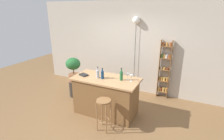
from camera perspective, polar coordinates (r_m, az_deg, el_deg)
name	(u,v)px	position (r m, az deg, el deg)	size (l,w,h in m)	color
ground	(101,118)	(4.47, -3.72, -15.41)	(12.00, 12.00, 0.00)	brown
back_wall	(130,47)	(5.59, 5.71, 7.29)	(6.40, 0.10, 2.80)	#BCB2A3
kitchen_counter	(106,96)	(4.45, -1.97, -8.36)	(1.63, 0.79, 0.95)	brown
bar_stool	(104,108)	(3.84, -2.69, -12.29)	(0.31, 0.31, 0.73)	#997047
spice_shelf	(164,70)	(5.33, 16.64, 0.02)	(0.32, 0.14, 1.74)	brown
plant_stool	(75,88)	(5.52, -11.99, -5.82)	(0.33, 0.33, 0.49)	#2D2823
potted_plant	(73,68)	(5.28, -12.48, 0.78)	(0.44, 0.40, 0.72)	#935B3D
bottle_olive_oil	(98,74)	(4.26, -4.68, -1.20)	(0.08, 0.08, 0.28)	#B2B2B7
bottle_wine_red	(121,76)	(4.12, 3.04, -1.81)	(0.08, 0.08, 0.30)	#236638
bottle_sauce_amber	(102,75)	(4.21, -3.14, -1.52)	(0.08, 0.08, 0.27)	navy
wine_glass_left	(131,77)	(4.06, 6.26, -2.16)	(0.07, 0.07, 0.16)	silver
wine_glass_center	(128,75)	(4.14, 5.18, -1.67)	(0.07, 0.07, 0.16)	silver
cookbook	(84,75)	(4.49, -9.22, -1.53)	(0.21, 0.15, 0.04)	black
pendant_globe_light	(136,21)	(5.31, 7.90, 15.42)	(0.22, 0.22, 2.35)	black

